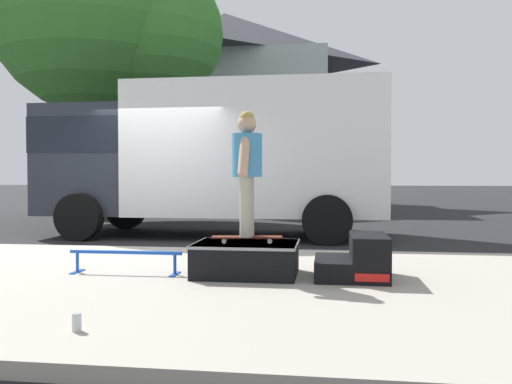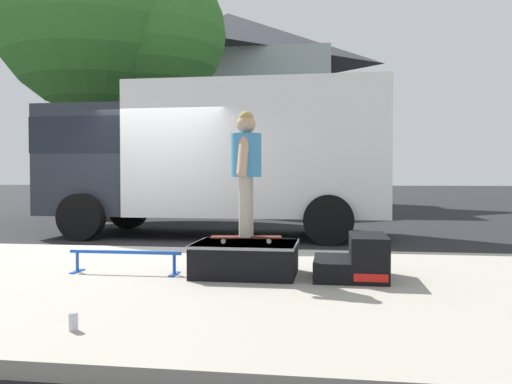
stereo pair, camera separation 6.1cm
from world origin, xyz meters
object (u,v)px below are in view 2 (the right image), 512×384
Objects in this scene: skate_box at (246,258)px; box_truck at (213,153)px; grind_rail at (125,256)px; soda_can at (73,322)px; kicker_ramp at (357,260)px; skater_kid at (246,163)px; street_tree_main at (111,15)px; skateboard at (246,237)px.

skate_box is 0.16× the size of box_truck.
soda_can is at bearing -76.80° from grind_rail.
grind_rail is at bearing -178.08° from kicker_ramp.
grind_rail is at bearing -176.37° from skate_box.
soda_can is at bearing -111.17° from skater_kid.
kicker_ramp is at bearing -0.02° from skate_box.
skater_kid is at bearing 179.82° from kicker_ramp.
street_tree_main is at bearing 112.38° from soda_can.
skateboard is 6.35× the size of soda_can.
skater_kid is 10.95m from street_tree_main.
kicker_ramp is at bearing 1.92° from grind_rail.
street_tree_main reaches higher than grind_rail.
soda_can is 0.02× the size of box_truck.
skate_box is 5.24m from box_truck.
skateboard is 0.12× the size of box_truck.
skate_box is 11.42m from street_tree_main.
skate_box reaches higher than soda_can.
kicker_ramp is 3.06m from soda_can.
kicker_ramp is at bearing 47.19° from soda_can.
skateboard is at bearing 31.07° from skate_box.
soda_can is at bearing -111.07° from skate_box.
box_truck is 0.76× the size of street_tree_main.
skater_kid is at bearing -72.93° from box_truck.
skate_box is at bearing -58.10° from street_tree_main.
grind_rail is 10.92m from street_tree_main.
skater_kid reaches higher than soda_can.
skateboard is (1.38, 0.09, 0.23)m from grind_rail.
box_truck is (-1.48, 4.83, 1.16)m from skateboard.
street_tree_main is at bearing 121.90° from skate_box.
soda_can is (-0.87, -2.25, -0.36)m from skateboard.
skater_kid is at bearing 3.76° from grind_rail.
kicker_ramp is at bearing -60.90° from box_truck.
grind_rail is at bearing -88.74° from box_truck.
box_truck is (-1.48, 4.83, 0.33)m from skater_kid.
skater_kid reaches higher than skate_box.
box_truck is at bearing 91.26° from grind_rail.
street_tree_main is (-5.29, 8.48, 4.46)m from skater_kid.
skateboard is at bearing 3.76° from grind_rail.
street_tree_main is at bearing 136.18° from box_truck.
skateboard is 11.31m from street_tree_main.
soda_can is 7.27m from box_truck.
box_truck reaches higher than soda_can.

